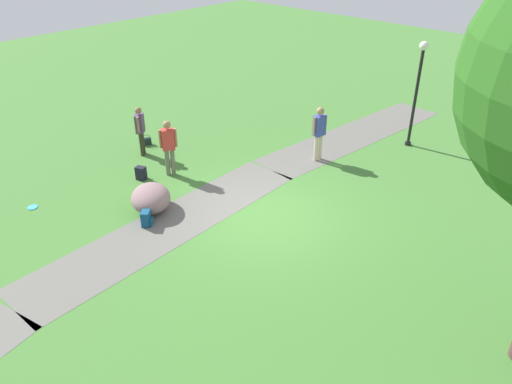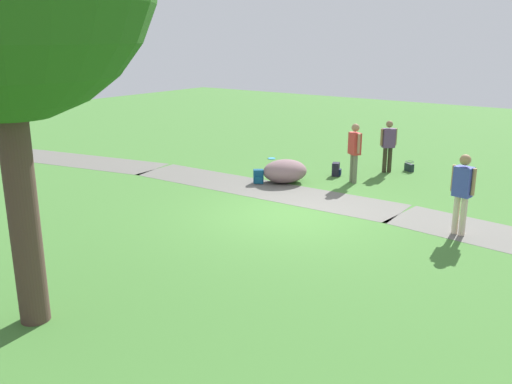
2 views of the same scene
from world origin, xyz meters
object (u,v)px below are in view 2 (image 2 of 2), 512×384
at_px(woman_with_handbag, 388,143).
at_px(spare_backpack_on_lawn, 336,170).
at_px(man_near_boulder, 462,189).
at_px(handbag_on_grass, 409,167).
at_px(lawn_boulder, 285,171).
at_px(passerby_on_path, 355,149).
at_px(frisbee_on_grass, 272,158).
at_px(backpack_by_boulder, 258,177).

distance_m(woman_with_handbag, spare_backpack_on_lawn, 1.84).
xyz_separation_m(man_near_boulder, handbag_on_grass, (2.97, -4.87, -0.87)).
distance_m(man_near_boulder, handbag_on_grass, 5.76).
distance_m(lawn_boulder, passerby_on_path, 2.06).
height_order(man_near_boulder, passerby_on_path, man_near_boulder).
distance_m(handbag_on_grass, spare_backpack_on_lawn, 2.43).
height_order(passerby_on_path, handbag_on_grass, passerby_on_path).
distance_m(man_near_boulder, spare_backpack_on_lawn, 5.48).
bearing_deg(spare_backpack_on_lawn, passerby_on_path, 152.05).
distance_m(lawn_boulder, frisbee_on_grass, 3.20).
relative_size(lawn_boulder, passerby_on_path, 0.96).
distance_m(woman_with_handbag, passerby_on_path, 1.77).
bearing_deg(spare_backpack_on_lawn, frisbee_on_grass, -15.71).
height_order(lawn_boulder, frisbee_on_grass, lawn_boulder).
bearing_deg(lawn_boulder, spare_backpack_on_lawn, -117.49).
bearing_deg(handbag_on_grass, woman_with_handbag, 45.59).
relative_size(woman_with_handbag, handbag_on_grass, 4.33).
relative_size(handbag_on_grass, backpack_by_boulder, 0.92).
bearing_deg(frisbee_on_grass, man_near_boulder, 152.83).
xyz_separation_m(woman_with_handbag, man_near_boulder, (-3.48, 4.34, 0.09)).
relative_size(passerby_on_path, handbag_on_grass, 4.61).
xyz_separation_m(man_near_boulder, frisbee_on_grass, (7.44, -3.82, -1.00)).
distance_m(passerby_on_path, frisbee_on_grass, 4.01).
xyz_separation_m(man_near_boulder, passerby_on_path, (3.75, -2.59, -0.02)).
relative_size(woman_with_handbag, passerby_on_path, 0.94).
relative_size(woman_with_handbag, frisbee_on_grass, 6.03).
relative_size(spare_backpack_on_lawn, frisbee_on_grass, 1.51).
height_order(passerby_on_path, spare_backpack_on_lawn, passerby_on_path).
bearing_deg(backpack_by_boulder, woman_with_handbag, -124.96).
height_order(woman_with_handbag, passerby_on_path, passerby_on_path).
bearing_deg(backpack_by_boulder, frisbee_on_grass, -61.89).
height_order(lawn_boulder, spare_backpack_on_lawn, lawn_boulder).
height_order(man_near_boulder, frisbee_on_grass, man_near_boulder).
xyz_separation_m(passerby_on_path, handbag_on_grass, (-0.79, -2.28, -0.85)).
bearing_deg(frisbee_on_grass, spare_backpack_on_lawn, 164.29).
xyz_separation_m(man_near_boulder, backpack_by_boulder, (5.89, -0.90, -0.81)).
bearing_deg(man_near_boulder, frisbee_on_grass, -27.17).
relative_size(lawn_boulder, backpack_by_boulder, 4.07).
distance_m(spare_backpack_on_lawn, frisbee_on_grass, 3.04).
distance_m(lawn_boulder, woman_with_handbag, 3.49).
xyz_separation_m(backpack_by_boulder, frisbee_on_grass, (1.56, -2.92, -0.18)).
bearing_deg(woman_with_handbag, frisbee_on_grass, 7.45).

